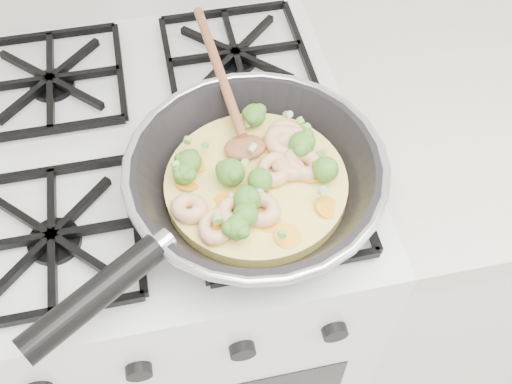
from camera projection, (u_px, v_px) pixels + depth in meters
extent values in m
cube|color=white|center=(185.00, 282.00, 1.27)|extent=(0.60, 0.60, 0.90)
cube|color=black|center=(155.00, 137.00, 0.89)|extent=(0.56, 0.56, 0.02)
torus|color=#BBBBC2|center=(256.00, 166.00, 0.77)|extent=(0.34, 0.34, 0.01)
cylinder|color=black|center=(93.00, 297.00, 0.66)|extent=(0.17, 0.13, 0.04)
cylinder|color=#FEE76E|center=(256.00, 184.00, 0.80)|extent=(0.24, 0.24, 0.02)
ellipsoid|color=#975836|center=(245.00, 147.00, 0.81)|extent=(0.05, 0.06, 0.02)
cylinder|color=#975836|center=(219.00, 69.00, 0.86)|extent=(0.04, 0.24, 0.04)
torus|color=#E2B485|center=(275.00, 169.00, 0.79)|extent=(0.07, 0.07, 0.02)
torus|color=#E2B485|center=(216.00, 227.00, 0.73)|extent=(0.07, 0.07, 0.02)
torus|color=#E2B485|center=(237.00, 211.00, 0.75)|extent=(0.05, 0.06, 0.02)
torus|color=#E2B485|center=(261.00, 210.00, 0.75)|extent=(0.08, 0.08, 0.03)
torus|color=#E2B485|center=(303.00, 164.00, 0.79)|extent=(0.08, 0.08, 0.02)
torus|color=#E2B485|center=(284.00, 142.00, 0.81)|extent=(0.08, 0.08, 0.03)
torus|color=#E2B485|center=(296.00, 141.00, 0.82)|extent=(0.07, 0.07, 0.03)
torus|color=#E2B485|center=(289.00, 168.00, 0.79)|extent=(0.07, 0.07, 0.03)
torus|color=#E2B485|center=(285.00, 134.00, 0.82)|extent=(0.06, 0.06, 0.02)
torus|color=#E2B485|center=(189.00, 209.00, 0.75)|extent=(0.07, 0.07, 0.02)
ellipsoid|color=#528E2E|center=(247.00, 199.00, 0.75)|extent=(0.04, 0.04, 0.03)
ellipsoid|color=#528E2E|center=(254.00, 115.00, 0.83)|extent=(0.04, 0.04, 0.03)
ellipsoid|color=#528E2E|center=(189.00, 162.00, 0.78)|extent=(0.04, 0.04, 0.03)
ellipsoid|color=#528E2E|center=(260.00, 180.00, 0.76)|extent=(0.04, 0.04, 0.03)
ellipsoid|color=#528E2E|center=(246.00, 215.00, 0.73)|extent=(0.04, 0.04, 0.03)
ellipsoid|color=#528E2E|center=(184.00, 173.00, 0.77)|extent=(0.04, 0.04, 0.03)
ellipsoid|color=#528E2E|center=(231.00, 172.00, 0.77)|extent=(0.05, 0.05, 0.04)
ellipsoid|color=#528E2E|center=(237.00, 228.00, 0.72)|extent=(0.04, 0.04, 0.03)
ellipsoid|color=#528E2E|center=(326.00, 169.00, 0.77)|extent=(0.04, 0.04, 0.03)
ellipsoid|color=#528E2E|center=(301.00, 145.00, 0.80)|extent=(0.05, 0.05, 0.04)
cylinder|color=#FFA620|center=(199.00, 164.00, 0.80)|extent=(0.04, 0.04, 0.01)
cylinder|color=#FFA620|center=(234.00, 203.00, 0.77)|extent=(0.05, 0.05, 0.01)
cylinder|color=#FFA620|center=(187.00, 171.00, 0.80)|extent=(0.04, 0.04, 0.01)
cylinder|color=#FFA620|center=(327.00, 207.00, 0.76)|extent=(0.04, 0.04, 0.01)
cylinder|color=#FFA620|center=(222.00, 203.00, 0.77)|extent=(0.04, 0.04, 0.01)
cylinder|color=#FFA620|center=(270.00, 222.00, 0.75)|extent=(0.03, 0.03, 0.01)
cylinder|color=#FFA620|center=(288.00, 236.00, 0.74)|extent=(0.04, 0.04, 0.01)
cylinder|color=#FFA620|center=(258.00, 193.00, 0.77)|extent=(0.03, 0.03, 0.01)
cylinder|color=#FFA620|center=(214.00, 235.00, 0.74)|extent=(0.04, 0.04, 0.01)
cylinder|color=#FFA620|center=(187.00, 182.00, 0.79)|extent=(0.04, 0.04, 0.01)
cylinder|color=#FFA620|center=(281.00, 152.00, 0.82)|extent=(0.04, 0.04, 0.01)
cylinder|color=#FFA620|center=(269.00, 145.00, 0.82)|extent=(0.04, 0.04, 0.01)
cylinder|color=#FFA620|center=(312.00, 176.00, 0.79)|extent=(0.04, 0.04, 0.01)
cylinder|color=#81BB4B|center=(187.00, 140.00, 0.80)|extent=(0.01, 0.01, 0.01)
cylinder|color=#AEC78C|center=(322.00, 191.00, 0.75)|extent=(0.01, 0.01, 0.01)
cylinder|color=#81BB4B|center=(328.00, 167.00, 0.77)|extent=(0.01, 0.01, 0.01)
cylinder|color=#81BB4B|center=(282.00, 234.00, 0.71)|extent=(0.01, 0.01, 0.01)
cylinder|color=#81BB4B|center=(217.00, 218.00, 0.72)|extent=(0.01, 0.01, 0.01)
cylinder|color=#AEC78C|center=(233.00, 197.00, 0.75)|extent=(0.01, 0.01, 0.01)
cylinder|color=#81BB4B|center=(205.00, 145.00, 0.80)|extent=(0.01, 0.01, 0.01)
cylinder|color=#AEC78C|center=(259.00, 191.00, 0.76)|extent=(0.01, 0.01, 0.01)
cylinder|color=#81BB4B|center=(300.00, 121.00, 0.82)|extent=(0.01, 0.01, 0.01)
cylinder|color=#AEC78C|center=(189.00, 170.00, 0.77)|extent=(0.01, 0.01, 0.01)
cylinder|color=#AEC78C|center=(326.00, 160.00, 0.79)|extent=(0.01, 0.01, 0.01)
cylinder|color=#81BB4B|center=(298.00, 146.00, 0.80)|extent=(0.01, 0.01, 0.01)
cylinder|color=#81BB4B|center=(306.00, 128.00, 0.82)|extent=(0.01, 0.01, 0.01)
cylinder|color=#81BB4B|center=(177.00, 166.00, 0.77)|extent=(0.01, 0.01, 0.01)
cylinder|color=#81BB4B|center=(245.00, 162.00, 0.77)|extent=(0.01, 0.01, 0.01)
cylinder|color=#AEC78C|center=(248.00, 122.00, 0.83)|extent=(0.01, 0.01, 0.01)
cylinder|color=#81BB4B|center=(322.00, 154.00, 0.79)|extent=(0.01, 0.01, 0.01)
cylinder|color=#AEC78C|center=(252.00, 148.00, 0.79)|extent=(0.01, 0.01, 0.01)
cylinder|color=#AEC78C|center=(288.00, 114.00, 0.83)|extent=(0.01, 0.01, 0.01)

